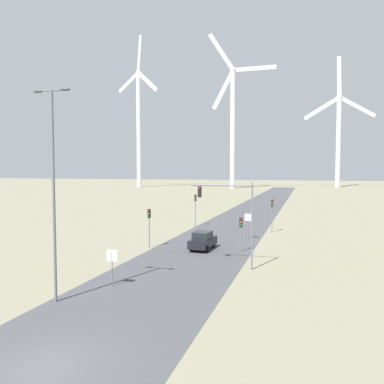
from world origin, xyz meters
TOP-DOWN VIEW (x-y plane):
  - ground_plane at (0.00, 0.00)m, footprint 600.00×600.00m
  - road_surface at (0.00, 48.00)m, footprint 10.00×240.00m
  - streetlamp at (-4.50, 6.55)m, footprint 2.57×0.32m
  - stop_sign_near at (-2.73, 10.26)m, footprint 0.81×0.07m
  - stop_sign_far at (3.55, 30.59)m, footprint 0.81×0.07m
  - traffic_light_post_near_left at (-5.46, 22.83)m, footprint 0.28×0.34m
  - traffic_light_post_near_right at (3.86, 23.76)m, footprint 0.28×0.34m
  - traffic_light_post_mid_left at (-5.08, 38.24)m, footprint 0.28×0.33m
  - traffic_light_post_mid_right at (5.78, 36.13)m, footprint 0.28×0.33m
  - traffic_light_mast_overhead at (4.15, 17.36)m, footprint 5.18×0.35m
  - car_approaching at (0.03, 23.66)m, footprint 2.05×4.20m
  - wind_turbine_far_left at (-67.72, 153.50)m, footprint 27.02×14.71m
  - wind_turbine_left at (-21.75, 152.49)m, footprint 29.20×7.07m
  - wind_turbine_center at (24.03, 178.34)m, footprint 32.81×9.01m

SIDE VIEW (x-z plane):
  - ground_plane at x=0.00m, z-range 0.00..0.00m
  - road_surface at x=0.00m, z-range 0.00..0.01m
  - car_approaching at x=0.03m, z-range 0.00..1.83m
  - stop_sign_near at x=-2.73m, z-range 0.50..3.03m
  - stop_sign_far at x=3.55m, z-range 0.59..3.55m
  - traffic_light_post_near_right at x=3.86m, z-range 0.79..4.13m
  - traffic_light_post_near_left at x=-5.46m, z-range 0.93..4.92m
  - traffic_light_post_mid_right at x=5.78m, z-range 0.98..5.23m
  - traffic_light_post_mid_left at x=-5.08m, z-range 1.04..5.59m
  - traffic_light_mast_overhead at x=4.15m, z-range 1.48..8.46m
  - streetlamp at x=-4.50m, z-range 1.29..14.03m
  - wind_turbine_center at x=24.03m, z-range -4.28..57.18m
  - wind_turbine_left at x=-21.75m, z-range -2.65..65.47m
  - wind_turbine_far_left at x=-67.72m, z-range -3.37..68.35m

